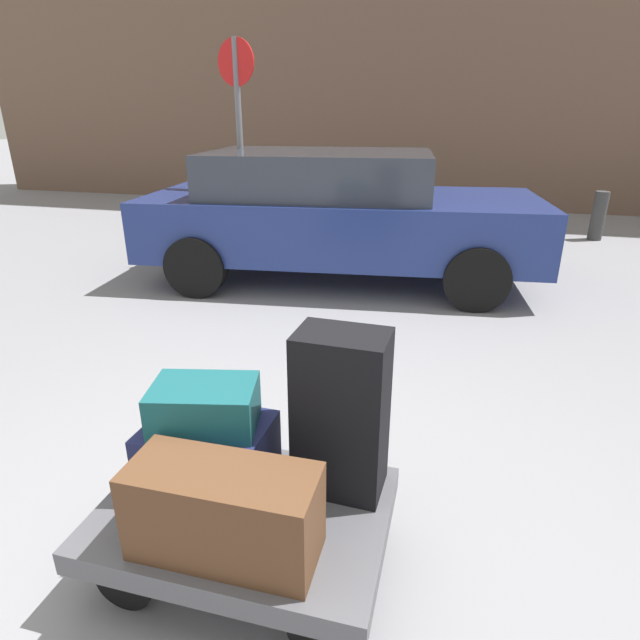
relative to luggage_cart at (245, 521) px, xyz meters
name	(u,v)px	position (x,y,z in m)	size (l,w,h in m)	color
ground_plane	(248,570)	(0.00, 0.00, -0.27)	(60.00, 60.00, 0.00)	gray
luggage_cart	(245,521)	(0.00, 0.00, 0.00)	(1.16, 0.81, 0.34)	#4C4C51
suitcase_navy_rear_right	(209,454)	(-0.20, 0.11, 0.21)	(0.50, 0.40, 0.28)	#191E47
suitcase_black_rear_left	(341,413)	(0.34, 0.24, 0.42)	(0.36, 0.25, 0.71)	black
duffel_bag_brown_front_left	(224,512)	(0.03, -0.22, 0.24)	(0.67, 0.28, 0.35)	#51331E
duffel_bag_teal_topmost_pile	(205,406)	(-0.20, 0.11, 0.45)	(0.42, 0.28, 0.19)	#144C51
parked_car	(336,213)	(-0.62, 4.21, 0.49)	(4.47, 2.29, 1.42)	navy
bollard_kerb_near	(598,216)	(2.75, 7.13, 0.09)	(0.20, 0.20, 0.72)	#383838
no_parking_sign	(240,133)	(-1.82, 4.41, 1.32)	(0.49, 0.16, 2.58)	slate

